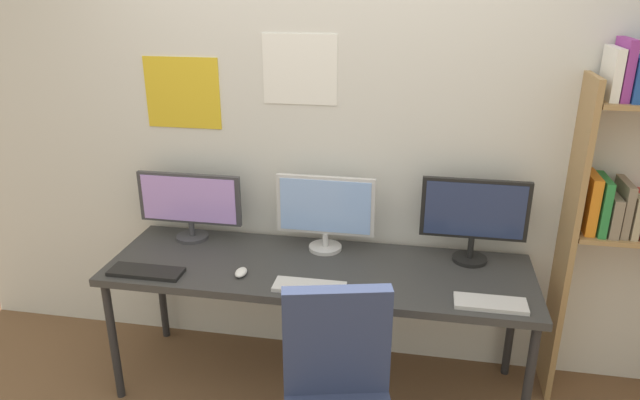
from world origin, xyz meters
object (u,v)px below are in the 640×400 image
keyboard_center (309,287)px  keyboard_right (490,303)px  desk (318,275)px  monitor_center (325,210)px  keyboard_left (146,272)px  monitor_right (474,215)px  computer_mouse (241,272)px  monitor_left (190,203)px

keyboard_center → keyboard_right: size_ratio=1.06×
desk → monitor_center: bearing=90.0°
keyboard_left → keyboard_right: same height
desk → monitor_right: monitor_right is taller
keyboard_left → keyboard_center: bearing=0.0°
desk → keyboard_center: bearing=-90.0°
monitor_center → monitor_right: size_ratio=0.98×
monitor_right → computer_mouse: size_ratio=5.63×
monitor_right → keyboard_right: bearing=-81.3°
monitor_center → keyboard_left: (-0.84, -0.44, -0.22)m
desk → monitor_left: size_ratio=3.69×
desk → monitor_right: (0.77, 0.21, 0.31)m
desk → keyboard_right: bearing=-15.3°
monitor_right → keyboard_center: monitor_right is taller
monitor_right → keyboard_left: (-1.61, -0.44, -0.25)m
desk → computer_mouse: bearing=-156.2°
keyboard_left → keyboard_center: size_ratio=1.08×
desk → keyboard_right: (0.84, -0.23, 0.06)m
monitor_center → computer_mouse: 0.56m
keyboard_center → keyboard_right: bearing=0.0°
keyboard_left → keyboard_center: same height
monitor_center → keyboard_left: 0.97m
computer_mouse → monitor_left: bearing=137.6°
computer_mouse → desk: bearing=23.8°
keyboard_right → computer_mouse: (-1.20, 0.07, 0.01)m
monitor_right → monitor_center: bearing=180.0°
keyboard_left → keyboard_center: 0.84m
desk → computer_mouse: computer_mouse is taller
keyboard_center → monitor_center: bearing=90.0°
keyboard_left → computer_mouse: computer_mouse is taller
desk → monitor_center: (0.00, 0.21, 0.28)m
desk → keyboard_right: keyboard_right is taller
keyboard_center → monitor_left: bearing=150.2°
monitor_center → keyboard_left: bearing=-152.2°
monitor_center → keyboard_center: bearing=-90.0°
keyboard_left → keyboard_right: size_ratio=1.15×
keyboard_right → computer_mouse: 1.21m
monitor_center → desk: bearing=-90.0°
monitor_left → keyboard_center: size_ratio=1.71×
monitor_center → keyboard_right: bearing=-27.8°
keyboard_left → monitor_left: bearing=81.3°
desk → monitor_left: 0.84m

